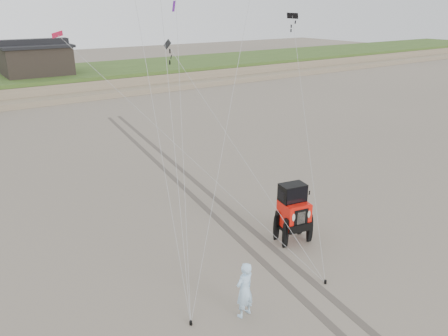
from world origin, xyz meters
The scene contains 8 objects.
ground centered at (0.00, 0.00, 0.00)m, with size 160.00×160.00×0.00m, color #6B6054.
dune_ridge centered at (0.00, 37.50, 0.82)m, with size 160.00×14.25×1.73m.
cabin centered at (2.00, 37.00, 3.24)m, with size 6.40×5.40×3.35m.
jeep centered at (2.34, 1.06, 0.87)m, with size 2.01×4.66×1.73m, color red, non-canonical shape.
man centered at (-1.57, -1.18, 0.83)m, with size 0.60×0.40×1.66m, color #94B3E5.
stake_main centered at (-2.99, -0.69, 0.06)m, with size 0.08×0.08×0.12m, color black.
stake_aux centered at (1.37, -1.46, 0.06)m, with size 0.08×0.08×0.12m, color black.
tire_tracks centered at (2.00, 8.00, 0.00)m, with size 5.22×29.74×0.01m.
Camera 1 is at (-7.68, -9.01, 8.05)m, focal length 35.00 mm.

